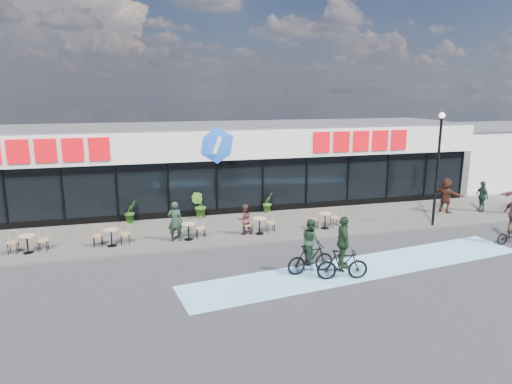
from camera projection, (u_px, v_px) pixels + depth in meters
ground at (250, 263)px, 17.52m from camera, size 120.00×120.00×0.00m
sidewalk at (227, 229)px, 21.75m from camera, size 44.00×5.00×0.10m
bike_lane at (363, 267)px, 17.12m from camera, size 14.17×4.13×0.01m
building at (207, 164)px, 26.37m from camera, size 30.60×6.57×4.75m
neighbour_building at (489, 154)px, 32.66m from camera, size 9.20×7.20×4.11m
lamp_post at (438, 160)px, 21.45m from camera, size 0.28×0.28×5.42m
bistro_set_1 at (28, 241)px, 18.36m from camera, size 1.54×0.62×0.90m
bistro_set_2 at (111, 235)px, 19.18m from camera, size 1.54×0.62×0.90m
bistro_set_3 at (188, 229)px, 20.00m from camera, size 1.54×0.62×0.90m
bistro_set_4 at (259, 224)px, 20.82m from camera, size 1.54×0.62×0.90m
bistro_set_5 at (324, 219)px, 21.64m from camera, size 1.54×0.62×0.90m
potted_plant_left at (130, 212)px, 22.49m from camera, size 0.79×0.79×1.12m
potted_plant_mid at (199, 205)px, 23.29m from camera, size 0.89×0.81×1.31m
potted_plant_right at (268, 203)px, 24.38m from camera, size 0.76×0.73×1.09m
patron_left at (175, 221)px, 19.68m from camera, size 0.70×0.52×1.76m
patron_right at (245, 219)px, 20.64m from camera, size 0.69×0.54×1.39m
pedestrian_a at (482, 196)px, 24.57m from camera, size 0.50×1.01×1.66m
pedestrian_b at (446, 195)px, 24.35m from camera, size 1.06×1.81×1.86m
cyclist_a at (311, 251)px, 16.41m from camera, size 1.86×0.84×2.05m
cyclist_c at (343, 254)px, 15.85m from camera, size 1.87×1.14×2.29m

